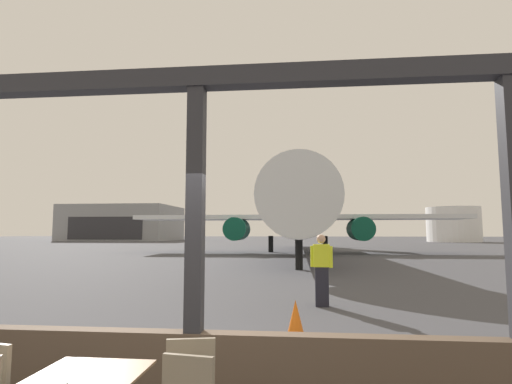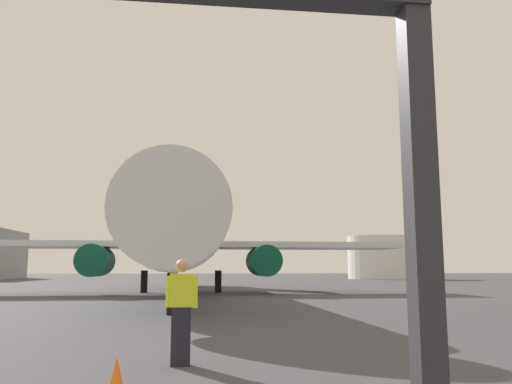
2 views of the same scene
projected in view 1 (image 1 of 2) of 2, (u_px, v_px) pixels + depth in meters
name	position (u px, v px, depth m)	size (l,w,h in m)	color
ground_plane	(286.00, 248.00, 44.22)	(220.00, 220.00, 0.00)	#424247
window_frame	(195.00, 270.00, 4.75)	(7.48, 0.24, 3.82)	brown
airplane	(298.00, 214.00, 33.54)	(27.92, 36.05, 10.23)	silver
ground_crew_worker	(322.00, 269.00, 9.82)	(0.53, 0.27, 1.74)	black
traffic_cone	(296.00, 320.00, 6.91)	(0.36, 0.36, 0.64)	orange
distant_hangar	(124.00, 223.00, 83.94)	(20.92, 17.06, 7.12)	gray
fuel_storage_tank	(453.00, 224.00, 71.80)	(9.09, 9.09, 6.19)	white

